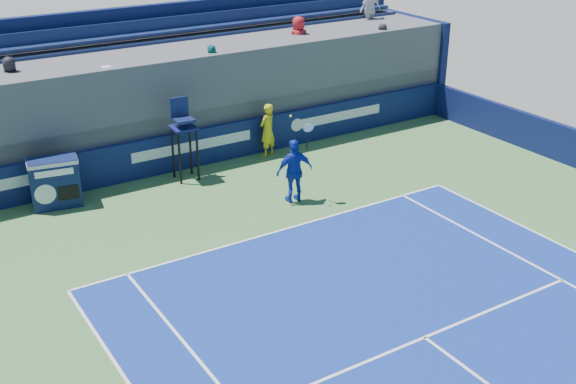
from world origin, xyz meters
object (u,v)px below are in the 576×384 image
umpire_chair (183,131)px  tennis_player (295,171)px  match_clock (55,181)px  ball_person (267,130)px

umpire_chair → tennis_player: 3.68m
match_clock → umpire_chair: (3.82, -0.12, 0.79)m
umpire_chair → tennis_player: bearing=-58.8°
ball_person → match_clock: (-6.88, -0.24, -0.14)m
ball_person → tennis_player: size_ratio=0.67×
ball_person → match_clock: 6.89m
ball_person → match_clock: bearing=-18.9°
match_clock → umpire_chair: size_ratio=0.57×
ball_person → tennis_player: 3.66m
match_clock → tennis_player: tennis_player is taller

